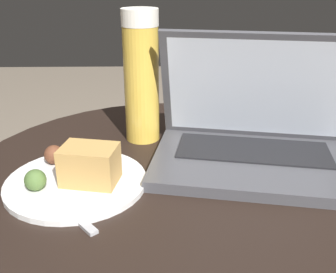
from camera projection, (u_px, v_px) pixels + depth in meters
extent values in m
cylinder|color=black|center=(173.00, 176.00, 0.65)|extent=(0.71, 0.71, 0.02)
cube|color=white|center=(86.00, 181.00, 0.62)|extent=(0.20, 0.17, 0.00)
cube|color=#47474C|center=(253.00, 164.00, 0.65)|extent=(0.37, 0.27, 0.02)
cube|color=black|center=(253.00, 150.00, 0.68)|extent=(0.27, 0.15, 0.00)
cube|color=#47474C|center=(257.00, 89.00, 0.68)|extent=(0.34, 0.14, 0.20)
cube|color=silver|center=(257.00, 90.00, 0.67)|extent=(0.31, 0.12, 0.18)
cylinder|color=gold|center=(142.00, 85.00, 0.73)|extent=(0.07, 0.07, 0.22)
cylinder|color=white|center=(140.00, 17.00, 0.68)|extent=(0.07, 0.07, 0.03)
cylinder|color=white|center=(76.00, 182.00, 0.61)|extent=(0.22, 0.22, 0.01)
cube|color=tan|center=(90.00, 165.00, 0.59)|extent=(0.09, 0.07, 0.06)
sphere|color=#4C6B33|center=(35.00, 180.00, 0.57)|extent=(0.03, 0.03, 0.03)
sphere|color=brown|center=(54.00, 155.00, 0.65)|extent=(0.03, 0.03, 0.03)
sphere|color=beige|center=(84.00, 153.00, 0.66)|extent=(0.03, 0.03, 0.03)
cube|color=#B2B2B7|center=(72.00, 214.00, 0.53)|extent=(0.08, 0.10, 0.00)
cube|color=#B2B2B7|center=(46.00, 190.00, 0.59)|extent=(0.05, 0.05, 0.00)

